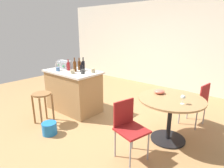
% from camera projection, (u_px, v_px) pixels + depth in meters
% --- Properties ---
extents(ground_plane, '(8.80, 8.80, 0.00)m').
position_uv_depth(ground_plane, '(102.00, 116.00, 4.17)').
color(ground_plane, '#A37A4C').
extents(back_wall, '(8.00, 0.10, 2.70)m').
position_uv_depth(back_wall, '(164.00, 45.00, 5.99)').
color(back_wall, silver).
rests_on(back_wall, ground_plane).
extents(kitchen_island, '(1.28, 0.76, 0.94)m').
position_uv_depth(kitchen_island, '(73.00, 91.00, 4.38)').
color(kitchen_island, '#A37A4C').
rests_on(kitchen_island, ground_plane).
extents(wooden_stool, '(0.36, 0.36, 0.64)m').
position_uv_depth(wooden_stool, '(42.00, 101.00, 3.73)').
color(wooden_stool, olive).
rests_on(wooden_stool, ground_plane).
extents(dining_table, '(1.07, 1.07, 0.76)m').
position_uv_depth(dining_table, '(170.00, 108.00, 3.13)').
color(dining_table, black).
rests_on(dining_table, ground_plane).
extents(folding_chair_near, '(0.46, 0.46, 0.87)m').
position_uv_depth(folding_chair_near, '(197.00, 101.00, 3.63)').
color(folding_chair_near, maroon).
rests_on(folding_chair_near, ground_plane).
extents(folding_chair_far, '(0.49, 0.49, 0.86)m').
position_uv_depth(folding_chair_far, '(129.00, 125.00, 2.73)').
color(folding_chair_far, maroon).
rests_on(folding_chair_far, ground_plane).
extents(toolbox, '(0.40, 0.24, 0.18)m').
position_uv_depth(toolbox, '(65.00, 65.00, 4.51)').
color(toolbox, gray).
rests_on(toolbox, kitchen_island).
extents(bottle_0, '(0.07, 0.07, 0.31)m').
position_uv_depth(bottle_0, '(75.00, 66.00, 4.15)').
color(bottle_0, '#603314').
rests_on(bottle_0, kitchen_island).
extents(bottle_1, '(0.07, 0.07, 0.30)m').
position_uv_depth(bottle_1, '(83.00, 66.00, 4.23)').
color(bottle_1, black).
rests_on(bottle_1, kitchen_island).
extents(bottle_2, '(0.07, 0.07, 0.20)m').
position_uv_depth(bottle_2, '(57.00, 67.00, 4.31)').
color(bottle_2, '#B7B2AD').
rests_on(bottle_2, kitchen_island).
extents(bottle_3, '(0.07, 0.07, 0.28)m').
position_uv_depth(bottle_3, '(79.00, 65.00, 4.32)').
color(bottle_3, '#603314').
rests_on(bottle_3, kitchen_island).
extents(bottle_4, '(0.07, 0.07, 0.25)m').
position_uv_depth(bottle_4, '(68.00, 66.00, 4.27)').
color(bottle_4, maroon).
rests_on(bottle_4, kitchen_island).
extents(bottle_5, '(0.07, 0.07, 0.21)m').
position_uv_depth(bottle_5, '(82.00, 68.00, 4.13)').
color(bottle_5, black).
rests_on(bottle_5, kitchen_island).
extents(cup_0, '(0.12, 0.09, 0.08)m').
position_uv_depth(cup_0, '(73.00, 72.00, 3.97)').
color(cup_0, tan).
rests_on(cup_0, kitchen_island).
extents(cup_1, '(0.11, 0.08, 0.10)m').
position_uv_depth(cup_1, '(83.00, 72.00, 3.95)').
color(cup_1, '#383838').
rests_on(cup_1, kitchen_island).
extents(cup_2, '(0.12, 0.08, 0.09)m').
position_uv_depth(cup_2, '(58.00, 69.00, 4.21)').
color(cup_2, '#4C7099').
rests_on(cup_2, kitchen_island).
extents(cup_3, '(0.12, 0.09, 0.09)m').
position_uv_depth(cup_3, '(93.00, 70.00, 4.07)').
color(cup_3, tan).
rests_on(cup_3, kitchen_island).
extents(wine_glass, '(0.07, 0.07, 0.14)m').
position_uv_depth(wine_glass, '(183.00, 97.00, 2.81)').
color(wine_glass, silver).
rests_on(wine_glass, dining_table).
extents(serving_bowl, '(0.18, 0.18, 0.07)m').
position_uv_depth(serving_bowl, '(159.00, 92.00, 3.29)').
color(serving_bowl, '#DB6651').
rests_on(serving_bowl, dining_table).
extents(plastic_bucket, '(0.26, 0.26, 0.22)m').
position_uv_depth(plastic_bucket, '(49.00, 128.00, 3.43)').
color(plastic_bucket, blue).
rests_on(plastic_bucket, ground_plane).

